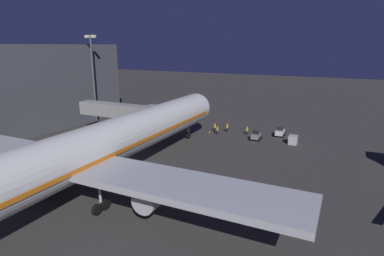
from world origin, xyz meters
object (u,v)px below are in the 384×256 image
(airliner_at_gate, at_px, (84,153))
(ground_crew_by_tug, at_px, (247,130))
(ground_crew_by_belt_loader, at_px, (215,127))
(traffic_cone_nose_starboard, at_px, (191,129))
(jet_bridge, at_px, (127,112))
(baggage_tug_lead, at_px, (280,132))
(traffic_cone_nose_port, at_px, (210,132))
(pushback_tug, at_px, (256,136))
(apron_floodlight_mast, at_px, (93,74))
(ground_crew_near_nose_gear, at_px, (217,130))
(baggage_container_near_belt, at_px, (293,140))
(ground_crew_marshaller_fwd, at_px, (227,127))

(airliner_at_gate, bearing_deg, ground_crew_by_tug, -105.44)
(ground_crew_by_belt_loader, xyz_separation_m, traffic_cone_nose_starboard, (4.96, 1.51, -0.73))
(jet_bridge, relative_size, baggage_tug_lead, 7.01)
(airliner_at_gate, height_order, traffic_cone_nose_port, airliner_at_gate)
(traffic_cone_nose_port, bearing_deg, pushback_tug, 175.39)
(pushback_tug, relative_size, traffic_cone_nose_starboard, 4.20)
(jet_bridge, xyz_separation_m, traffic_cone_nose_starboard, (-7.93, -11.33, -5.25))
(ground_crew_by_tug, bearing_deg, apron_floodlight_mast, 8.26)
(baggage_tug_lead, distance_m, pushback_tug, 5.98)
(pushback_tug, relative_size, traffic_cone_nose_port, 4.20)
(airliner_at_gate, height_order, pushback_tug, airliner_at_gate)
(airliner_at_gate, height_order, traffic_cone_nose_starboard, airliner_at_gate)
(airliner_at_gate, height_order, ground_crew_by_tug, airliner_at_gate)
(airliner_at_gate, distance_m, traffic_cone_nose_starboard, 33.23)
(ground_crew_near_nose_gear, distance_m, ground_crew_by_tug, 6.06)
(traffic_cone_nose_port, height_order, traffic_cone_nose_starboard, same)
(pushback_tug, bearing_deg, baggage_container_near_belt, -176.30)
(jet_bridge, height_order, ground_crew_near_nose_gear, jet_bridge)
(ground_crew_by_belt_loader, xyz_separation_m, traffic_cone_nose_port, (0.56, 1.51, -0.73))
(baggage_container_near_belt, bearing_deg, baggage_tug_lead, -53.39)
(baggage_container_near_belt, xyz_separation_m, ground_crew_marshaller_fwd, (13.80, -2.59, 0.22))
(baggage_container_near_belt, height_order, ground_crew_by_belt_loader, ground_crew_by_belt_loader)
(baggage_container_near_belt, height_order, traffic_cone_nose_port, baggage_container_near_belt)
(pushback_tug, xyz_separation_m, ground_crew_marshaller_fwd, (6.96, -3.03, 0.27))
(ground_crew_by_tug, bearing_deg, traffic_cone_nose_port, 15.44)
(pushback_tug, bearing_deg, baggage_tug_lead, -127.33)
(baggage_container_near_belt, bearing_deg, pushback_tug, 3.70)
(pushback_tug, height_order, ground_crew_marshaller_fwd, pushback_tug)
(apron_floodlight_mast, distance_m, ground_crew_near_nose_gear, 31.47)
(ground_crew_near_nose_gear, bearing_deg, traffic_cone_nose_starboard, -3.14)
(airliner_at_gate, xyz_separation_m, pushback_tug, (-12.21, -31.94, -4.67))
(ground_crew_near_nose_gear, xyz_separation_m, ground_crew_by_belt_loader, (1.28, -1.85, 0.06))
(airliner_at_gate, height_order, apron_floodlight_mast, apron_floodlight_mast)
(pushback_tug, relative_size, baggage_container_near_belt, 1.39)
(airliner_at_gate, distance_m, baggage_tug_lead, 40.24)
(baggage_container_near_belt, relative_size, ground_crew_near_nose_gear, 0.97)
(traffic_cone_nose_port, bearing_deg, baggage_container_near_belt, 178.76)
(airliner_at_gate, bearing_deg, ground_crew_near_nose_gear, -97.11)
(ground_crew_near_nose_gear, relative_size, ground_crew_by_tug, 1.00)
(apron_floodlight_mast, bearing_deg, ground_crew_near_nose_gear, -174.76)
(baggage_tug_lead, bearing_deg, ground_crew_by_belt_loader, 10.57)
(baggage_tug_lead, xyz_separation_m, baggage_container_near_belt, (-3.21, 4.32, 0.05))
(jet_bridge, height_order, traffic_cone_nose_starboard, jet_bridge)
(ground_crew_by_tug, relative_size, traffic_cone_nose_port, 3.11)
(baggage_tug_lead, relative_size, ground_crew_by_belt_loader, 1.44)
(baggage_container_near_belt, distance_m, ground_crew_marshaller_fwd, 14.04)
(traffic_cone_nose_port, bearing_deg, ground_crew_marshaller_fwd, -143.93)
(apron_floodlight_mast, distance_m, ground_crew_by_belt_loader, 30.47)
(airliner_at_gate, height_order, ground_crew_near_nose_gear, airliner_at_gate)
(ground_crew_marshaller_fwd, distance_m, ground_crew_by_tug, 4.36)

